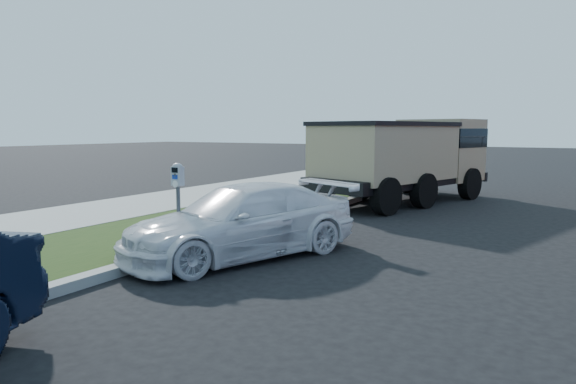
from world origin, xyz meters
The scene contains 5 objects.
ground centered at (0.00, 0.00, 0.00)m, with size 120.00×120.00×0.00m, color black.
streetside centered at (-5.57, 2.00, 0.07)m, with size 6.12×50.00×0.15m.
parking_meter centered at (-2.57, -0.64, 1.19)m, with size 0.20×0.14×1.45m.
white_wagon centered at (-1.65, -0.02, 0.61)m, with size 1.70×4.18×1.21m, color white.
dump_truck centered at (-1.32, 7.87, 1.38)m, with size 3.97×6.64×2.45m.
Camera 1 is at (3.28, -7.06, 2.14)m, focal length 32.00 mm.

